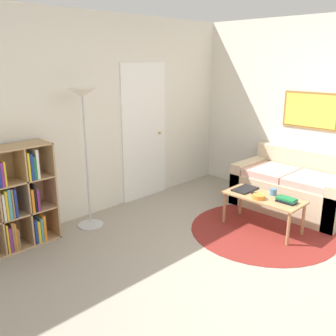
{
  "coord_description": "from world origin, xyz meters",
  "views": [
    {
      "loc": [
        -2.93,
        -1.34,
        2.02
      ],
      "look_at": [
        -0.08,
        1.51,
        0.85
      ],
      "focal_mm": 40.0,
      "sensor_mm": 36.0,
      "label": 1
    }
  ],
  "objects_px": {
    "bowl": "(259,197)",
    "laptop": "(245,189)",
    "coffee_table": "(263,200)",
    "cup": "(273,192)",
    "couch": "(295,189)",
    "floor_lamp": "(84,113)",
    "bookshelf": "(6,201)"
  },
  "relations": [
    {
      "from": "laptop",
      "to": "couch",
      "type": "bearing_deg",
      "value": -16.04
    },
    {
      "from": "floor_lamp",
      "to": "bowl",
      "type": "distance_m",
      "value": 2.28
    },
    {
      "from": "bookshelf",
      "to": "bowl",
      "type": "bearing_deg",
      "value": -36.73
    },
    {
      "from": "coffee_table",
      "to": "cup",
      "type": "relative_size",
      "value": 11.71
    },
    {
      "from": "laptop",
      "to": "cup",
      "type": "xyz_separation_m",
      "value": [
        0.09,
        -0.35,
        0.03
      ]
    },
    {
      "from": "couch",
      "to": "cup",
      "type": "height_order",
      "value": "couch"
    },
    {
      "from": "bowl",
      "to": "coffee_table",
      "type": "bearing_deg",
      "value": 2.72
    },
    {
      "from": "coffee_table",
      "to": "laptop",
      "type": "relative_size",
      "value": 2.88
    },
    {
      "from": "floor_lamp",
      "to": "laptop",
      "type": "xyz_separation_m",
      "value": [
        1.49,
        -1.29,
        -0.99
      ]
    },
    {
      "from": "bookshelf",
      "to": "cup",
      "type": "xyz_separation_m",
      "value": [
        2.53,
        -1.76,
        -0.09
      ]
    },
    {
      "from": "bookshelf",
      "to": "cup",
      "type": "bearing_deg",
      "value": -34.88
    },
    {
      "from": "bowl",
      "to": "cup",
      "type": "relative_size",
      "value": 1.8
    },
    {
      "from": "couch",
      "to": "laptop",
      "type": "height_order",
      "value": "couch"
    },
    {
      "from": "couch",
      "to": "coffee_table",
      "type": "height_order",
      "value": "couch"
    },
    {
      "from": "floor_lamp",
      "to": "couch",
      "type": "xyz_separation_m",
      "value": [
        2.35,
        -1.54,
        -1.13
      ]
    },
    {
      "from": "bowl",
      "to": "cup",
      "type": "xyz_separation_m",
      "value": [
        0.24,
        -0.06,
        0.01
      ]
    },
    {
      "from": "bookshelf",
      "to": "cup",
      "type": "relative_size",
      "value": 13.87
    },
    {
      "from": "coffee_table",
      "to": "cup",
      "type": "xyz_separation_m",
      "value": [
        0.12,
        -0.06,
        0.09
      ]
    },
    {
      "from": "couch",
      "to": "bowl",
      "type": "height_order",
      "value": "couch"
    },
    {
      "from": "coffee_table",
      "to": "cup",
      "type": "distance_m",
      "value": 0.16
    },
    {
      "from": "bookshelf",
      "to": "coffee_table",
      "type": "bearing_deg",
      "value": -35.25
    },
    {
      "from": "cup",
      "to": "floor_lamp",
      "type": "bearing_deg",
      "value": 133.84
    },
    {
      "from": "floor_lamp",
      "to": "coffee_table",
      "type": "relative_size",
      "value": 1.77
    },
    {
      "from": "couch",
      "to": "cup",
      "type": "relative_size",
      "value": 18.39
    },
    {
      "from": "bookshelf",
      "to": "coffee_table",
      "type": "distance_m",
      "value": 2.95
    },
    {
      "from": "couch",
      "to": "coffee_table",
      "type": "relative_size",
      "value": 1.57
    },
    {
      "from": "floor_lamp",
      "to": "couch",
      "type": "relative_size",
      "value": 1.13
    },
    {
      "from": "bookshelf",
      "to": "laptop",
      "type": "distance_m",
      "value": 2.83
    },
    {
      "from": "coffee_table",
      "to": "bowl",
      "type": "height_order",
      "value": "bowl"
    },
    {
      "from": "floor_lamp",
      "to": "cup",
      "type": "xyz_separation_m",
      "value": [
        1.57,
        -1.64,
        -0.95
      ]
    },
    {
      "from": "bowl",
      "to": "laptop",
      "type": "bearing_deg",
      "value": 62.09
    },
    {
      "from": "couch",
      "to": "bowl",
      "type": "relative_size",
      "value": 10.23
    }
  ]
}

